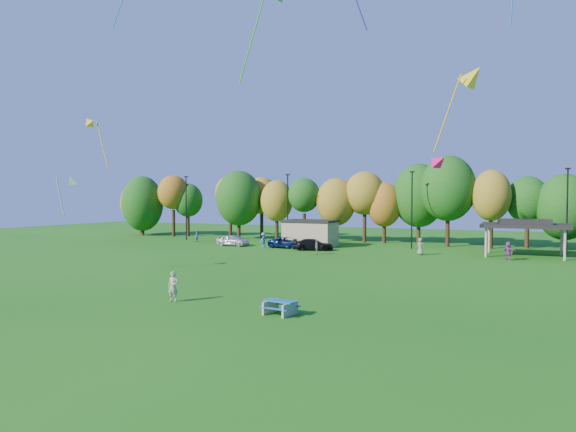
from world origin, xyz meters
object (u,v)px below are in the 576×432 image
at_px(car_c, 287,243).
at_px(picnic_table, 280,306).
at_px(car_a, 232,240).
at_px(car_d, 313,245).
at_px(kite_flyer, 173,287).
at_px(car_b, 234,241).

bearing_deg(car_c, picnic_table, -150.07).
bearing_deg(car_a, car_d, -92.99).
distance_m(kite_flyer, car_c, 32.28).
relative_size(picnic_table, kite_flyer, 1.06).
xyz_separation_m(picnic_table, car_b, (-21.49, 31.71, 0.20)).
bearing_deg(kite_flyer, car_b, 107.50).
distance_m(picnic_table, kite_flyer, 6.98).
relative_size(picnic_table, car_a, 0.46).
bearing_deg(picnic_table, car_d, 117.75).
bearing_deg(car_b, kite_flyer, -143.50).
distance_m(car_b, car_c, 7.23).
distance_m(picnic_table, car_c, 34.84).
bearing_deg(car_c, car_b, 96.40).
bearing_deg(car_c, kite_flyer, -161.16).
height_order(car_a, car_c, car_a).
height_order(car_a, car_d, car_a).
relative_size(picnic_table, car_c, 0.40).
xyz_separation_m(car_a, car_d, (11.17, -0.78, -0.03)).
distance_m(picnic_table, car_b, 38.31).
relative_size(car_c, car_d, 1.04).
distance_m(car_a, car_c, 7.39).
relative_size(kite_flyer, car_c, 0.38).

